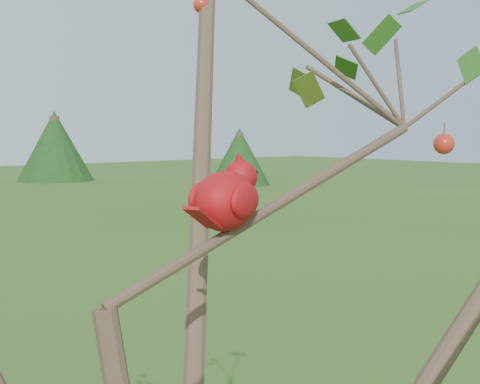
# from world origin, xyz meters

# --- Properties ---
(crabapple_tree) EXTENTS (2.35, 2.05, 2.95)m
(crabapple_tree) POSITION_xyz_m (0.03, -0.02, 2.12)
(crabapple_tree) COLOR #422E23
(crabapple_tree) RESTS_ON ground
(cardinal) EXTENTS (0.19, 0.13, 0.14)m
(cardinal) POSITION_xyz_m (0.16, 0.09, 2.09)
(cardinal) COLOR #A60E11
(cardinal) RESTS_ON ground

